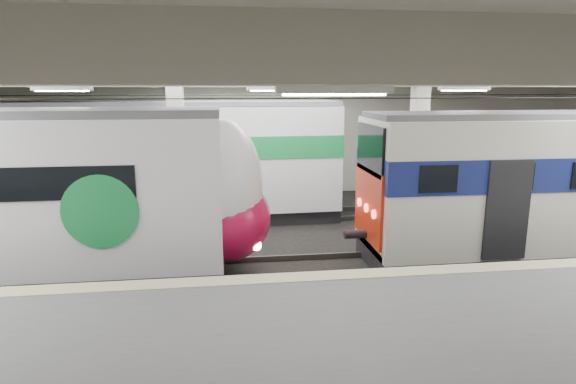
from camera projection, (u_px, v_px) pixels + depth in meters
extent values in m
cube|color=black|center=(282.00, 271.00, 13.43)|extent=(36.00, 24.00, 0.10)
cube|color=silver|center=(282.00, 65.00, 12.24)|extent=(36.00, 24.00, 0.20)
cube|color=beige|center=(257.00, 136.00, 22.52)|extent=(30.00, 0.10, 5.50)
cube|color=beige|center=(301.00, 277.00, 10.04)|extent=(30.00, 0.50, 0.02)
cube|color=beige|center=(178.00, 159.00, 15.36)|extent=(0.50, 0.50, 5.50)
cube|color=beige|center=(417.00, 154.00, 16.38)|extent=(0.50, 0.50, 5.50)
cube|color=beige|center=(282.00, 77.00, 12.31)|extent=(30.00, 18.00, 0.50)
cube|color=#59544C|center=(282.00, 267.00, 13.41)|extent=(30.00, 1.52, 0.16)
cube|color=#59544C|center=(266.00, 216.00, 18.73)|extent=(30.00, 1.52, 0.16)
cylinder|color=black|center=(282.00, 99.00, 12.42)|extent=(30.00, 0.03, 0.03)
cylinder|color=black|center=(264.00, 95.00, 17.75)|extent=(30.00, 0.03, 0.03)
cube|color=white|center=(293.00, 90.00, 10.44)|extent=(26.00, 8.40, 0.12)
ellipsoid|color=white|center=(222.00, 188.00, 12.71)|extent=(2.22, 2.74, 3.69)
ellipsoid|color=#AF0E39|center=(227.00, 218.00, 12.90)|extent=(2.36, 2.80, 2.26)
cylinder|color=#198B42|center=(100.00, 212.00, 11.01)|extent=(1.74, 0.06, 1.74)
cube|color=#B6240C|center=(368.00, 204.00, 13.34)|extent=(0.08, 2.39, 2.01)
cube|color=black|center=(370.00, 149.00, 13.02)|extent=(0.08, 2.25, 1.31)
cube|color=black|center=(574.00, 245.00, 14.48)|extent=(12.83, 1.97, 0.70)
cube|color=white|center=(148.00, 159.00, 17.69)|extent=(14.11, 3.15, 3.81)
cube|color=#198B42|center=(147.00, 145.00, 17.58)|extent=(14.15, 3.21, 0.80)
cube|color=#4C4C51|center=(145.00, 104.00, 17.26)|extent=(14.10, 2.65, 0.16)
cube|color=black|center=(152.00, 214.00, 18.14)|extent=(14.10, 2.85, 0.60)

